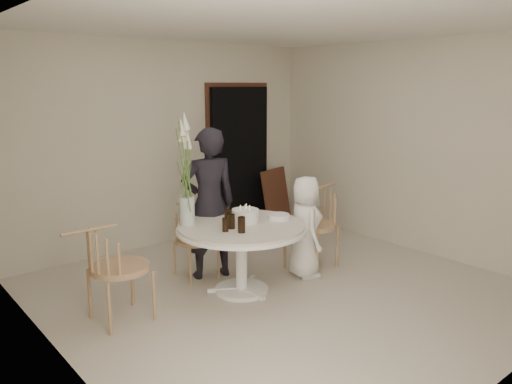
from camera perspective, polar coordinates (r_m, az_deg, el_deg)
ground at (r=5.39m, az=3.00°, el=-11.11°), size 4.50×4.50×0.00m
room_shell at (r=4.98m, az=3.21°, el=6.27°), size 4.50×4.50×4.50m
doorway at (r=7.45m, az=-1.92°, el=3.81°), size 1.00×0.10×2.10m
door_trim at (r=7.47m, az=-2.11°, el=4.30°), size 1.12×0.03×2.22m
table at (r=5.15m, az=-1.69°, el=-4.96°), size 1.33×1.33×0.73m
picture_frame at (r=7.72m, az=2.34°, el=-0.56°), size 0.68×0.38×0.86m
chair_far at (r=5.72m, az=-7.48°, el=-4.42°), size 0.46×0.49×0.79m
chair_right at (r=5.97m, az=7.10°, el=-2.54°), size 0.63×0.60×0.97m
chair_left at (r=4.66m, az=-16.81°, el=-7.51°), size 0.57×0.54×0.93m
girl at (r=5.53m, az=-5.41°, el=-1.34°), size 0.71×0.57×1.69m
boy at (r=5.61m, az=5.66°, el=-4.00°), size 0.57×0.66×1.15m
birthday_cake at (r=5.19m, az=-1.24°, el=-2.73°), size 0.28×0.28×0.19m
cola_tumbler_a at (r=4.95m, az=-2.81°, el=-3.39°), size 0.09×0.09×0.15m
cola_tumbler_b at (r=4.82m, az=-1.66°, el=-3.76°), size 0.09×0.09×0.16m
cola_tumbler_c at (r=4.87m, az=-3.52°, el=-3.76°), size 0.08×0.08×0.13m
cola_tumbler_d at (r=5.07m, az=-3.20°, el=-2.91°), size 0.10×0.10×0.17m
plate_stack at (r=5.30m, az=2.64°, el=-2.84°), size 0.27×0.27×0.06m
flower_vase at (r=5.05m, az=-7.99°, el=1.53°), size 0.16×0.16×1.15m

